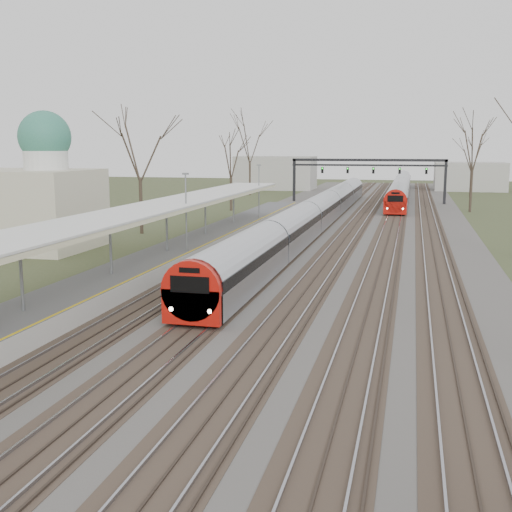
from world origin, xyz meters
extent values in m
cube|color=#474442|center=(0.00, 55.00, 0.05)|extent=(24.00, 160.00, 0.10)
cube|color=#4C3828|center=(-6.00, 55.00, 0.09)|extent=(2.60, 160.00, 0.06)
cube|color=gray|center=(-6.72, 55.00, 0.16)|extent=(0.07, 160.00, 0.12)
cube|color=gray|center=(-5.28, 55.00, 0.16)|extent=(0.07, 160.00, 0.12)
cube|color=#4C3828|center=(-2.50, 55.00, 0.09)|extent=(2.60, 160.00, 0.06)
cube|color=gray|center=(-3.22, 55.00, 0.16)|extent=(0.07, 160.00, 0.12)
cube|color=gray|center=(-1.78, 55.00, 0.16)|extent=(0.07, 160.00, 0.12)
cube|color=#4C3828|center=(1.00, 55.00, 0.09)|extent=(2.60, 160.00, 0.06)
cube|color=gray|center=(0.28, 55.00, 0.16)|extent=(0.07, 160.00, 0.12)
cube|color=gray|center=(1.72, 55.00, 0.16)|extent=(0.07, 160.00, 0.12)
cube|color=#4C3828|center=(4.50, 55.00, 0.09)|extent=(2.60, 160.00, 0.06)
cube|color=gray|center=(3.78, 55.00, 0.16)|extent=(0.07, 160.00, 0.12)
cube|color=gray|center=(5.22, 55.00, 0.16)|extent=(0.07, 160.00, 0.12)
cube|color=#4C3828|center=(8.00, 55.00, 0.09)|extent=(2.60, 160.00, 0.06)
cube|color=gray|center=(7.28, 55.00, 0.16)|extent=(0.07, 160.00, 0.12)
cube|color=gray|center=(8.72, 55.00, 0.16)|extent=(0.07, 160.00, 0.12)
cube|color=#9E9B93|center=(-9.05, 37.50, 0.50)|extent=(3.50, 69.00, 1.00)
cylinder|color=slate|center=(-9.05, 18.00, 2.50)|extent=(0.14, 0.14, 3.00)
cylinder|color=slate|center=(-9.05, 26.00, 2.50)|extent=(0.14, 0.14, 3.00)
cylinder|color=slate|center=(-9.05, 34.00, 2.50)|extent=(0.14, 0.14, 3.00)
cylinder|color=slate|center=(-9.05, 42.00, 2.50)|extent=(0.14, 0.14, 3.00)
cylinder|color=slate|center=(-9.05, 50.00, 2.50)|extent=(0.14, 0.14, 3.00)
cube|color=silver|center=(-9.05, 33.00, 4.05)|extent=(4.10, 50.00, 0.12)
cube|color=beige|center=(-9.05, 33.00, 3.88)|extent=(4.10, 50.00, 0.25)
cube|color=beige|center=(-22.00, 38.00, 3.00)|extent=(10.00, 8.00, 6.00)
cylinder|color=silver|center=(-20.00, 38.00, 7.20)|extent=(3.20, 3.20, 2.50)
sphere|color=#2B6C5F|center=(-20.00, 38.00, 8.40)|extent=(3.80, 3.80, 3.80)
cube|color=black|center=(-10.00, 85.00, 3.00)|extent=(0.35, 0.35, 6.00)
cube|color=black|center=(10.50, 85.00, 3.00)|extent=(0.35, 0.35, 6.00)
cube|color=black|center=(0.25, 85.00, 5.90)|extent=(21.00, 0.35, 0.35)
cube|color=black|center=(0.25, 85.00, 5.20)|extent=(21.00, 0.25, 0.25)
cube|color=black|center=(-6.00, 84.80, 4.50)|extent=(0.32, 0.22, 0.85)
sphere|color=#0CFF19|center=(-6.00, 84.66, 4.75)|extent=(0.16, 0.16, 0.16)
cube|color=black|center=(-2.50, 84.80, 4.50)|extent=(0.32, 0.22, 0.85)
sphere|color=#0CFF19|center=(-2.50, 84.66, 4.75)|extent=(0.16, 0.16, 0.16)
cube|color=black|center=(1.00, 84.80, 4.50)|extent=(0.32, 0.22, 0.85)
sphere|color=#0CFF19|center=(1.00, 84.66, 4.75)|extent=(0.16, 0.16, 0.16)
cube|color=black|center=(4.50, 84.80, 4.50)|extent=(0.32, 0.22, 0.85)
sphere|color=#0CFF19|center=(4.50, 84.66, 4.75)|extent=(0.16, 0.16, 0.16)
cube|color=black|center=(8.00, 84.80, 4.50)|extent=(0.32, 0.22, 0.85)
sphere|color=#0CFF19|center=(8.00, 84.66, 4.75)|extent=(0.16, 0.16, 0.16)
cylinder|color=#2D231C|center=(-17.00, 48.00, 2.48)|extent=(0.30, 0.30, 4.95)
cube|color=#B2B5BC|center=(-2.50, 57.61, 1.10)|extent=(2.55, 75.00, 1.60)
cylinder|color=#B2B5BC|center=(-2.50, 57.61, 1.75)|extent=(2.60, 74.70, 2.60)
cube|color=black|center=(-2.50, 57.61, 1.85)|extent=(2.62, 74.40, 0.55)
cube|color=#AB1109|center=(-2.50, 20.21, 1.05)|extent=(2.55, 0.50, 1.50)
cylinder|color=#AB1109|center=(-2.50, 20.26, 1.75)|extent=(2.60, 0.60, 2.60)
cube|color=black|center=(-2.50, 19.99, 2.05)|extent=(1.70, 0.12, 0.70)
sphere|color=white|center=(-3.35, 20.01, 0.95)|extent=(0.22, 0.22, 0.22)
sphere|color=white|center=(-1.65, 20.01, 0.95)|extent=(0.22, 0.22, 0.22)
cube|color=black|center=(-2.50, 57.61, 0.17)|extent=(1.80, 74.00, 0.35)
cube|color=#B2B5BC|center=(4.50, 97.80, 1.10)|extent=(2.55, 60.00, 1.60)
cylinder|color=#B2B5BC|center=(4.50, 97.80, 1.75)|extent=(2.60, 59.70, 2.60)
cube|color=black|center=(4.50, 97.80, 1.85)|extent=(2.62, 59.40, 0.55)
cube|color=#AB1109|center=(4.50, 67.90, 1.05)|extent=(2.55, 0.50, 1.50)
cylinder|color=#AB1109|center=(4.50, 67.95, 1.75)|extent=(2.60, 0.60, 2.60)
cube|color=black|center=(4.50, 67.68, 2.05)|extent=(1.70, 0.12, 0.70)
sphere|color=white|center=(3.65, 67.70, 0.95)|extent=(0.22, 0.22, 0.22)
sphere|color=white|center=(5.35, 67.70, 0.95)|extent=(0.22, 0.22, 0.22)
cube|color=black|center=(4.50, 97.80, 0.17)|extent=(1.80, 59.00, 0.35)
camera|label=1|loc=(6.33, -4.60, 7.68)|focal=45.00mm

